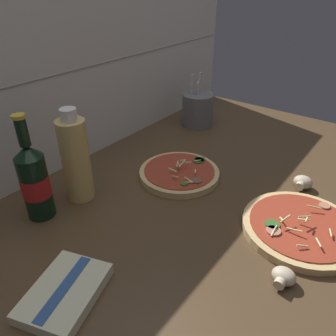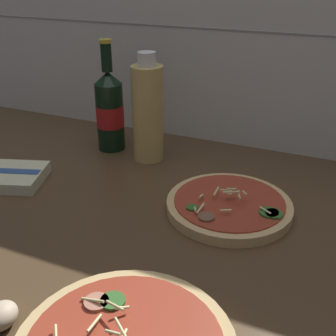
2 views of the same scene
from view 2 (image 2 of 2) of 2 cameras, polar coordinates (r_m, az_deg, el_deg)
name	(u,v)px [view 2 (image 2 of 2)]	position (r cm, az deg, el deg)	size (l,w,h in cm)	color
counter_slab	(140,244)	(72.08, -3.88, -10.27)	(160.00, 90.00, 2.50)	#4C3823
tile_backsplash	(227,29)	(101.27, 7.97, 18.10)	(160.00, 1.13, 60.00)	silver
pizza_far	(229,206)	(78.54, 8.28, -5.06)	(23.07, 23.07, 4.88)	tan
beer_bottle	(110,110)	(101.40, -7.90, 7.80)	(6.58, 6.58, 26.02)	black
oil_bottle	(148,112)	(94.57, -2.76, 7.57)	(7.04, 7.04, 24.42)	#D6B766
dish_towel	(5,176)	(94.05, -21.25, -1.04)	(18.72, 15.88, 2.56)	beige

